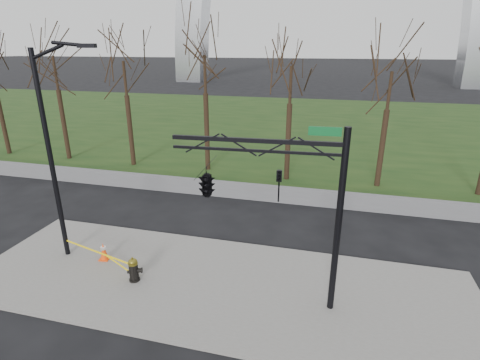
% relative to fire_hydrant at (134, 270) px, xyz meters
% --- Properties ---
extents(ground, '(500.00, 500.00, 0.00)m').
position_rel_fire_hydrant_xyz_m(ground, '(2.85, 0.57, -0.53)').
color(ground, black).
rests_on(ground, ground).
extents(sidewalk, '(18.00, 6.00, 0.10)m').
position_rel_fire_hydrant_xyz_m(sidewalk, '(2.85, 0.57, -0.48)').
color(sidewalk, slate).
rests_on(sidewalk, ground).
extents(grass_strip, '(120.00, 40.00, 0.06)m').
position_rel_fire_hydrant_xyz_m(grass_strip, '(2.85, 30.57, -0.50)').
color(grass_strip, '#193613').
rests_on(grass_strip, ground).
extents(guardrail, '(60.00, 0.30, 0.90)m').
position_rel_fire_hydrant_xyz_m(guardrail, '(2.85, 8.57, -0.08)').
color(guardrail, '#59595B').
rests_on(guardrail, ground).
extents(tree_row, '(36.95, 4.00, 8.01)m').
position_rel_fire_hydrant_xyz_m(tree_row, '(-1.68, 12.57, 3.47)').
color(tree_row, black).
rests_on(tree_row, ground).
extents(fire_hydrant, '(0.59, 0.41, 0.95)m').
position_rel_fire_hydrant_xyz_m(fire_hydrant, '(0.00, 0.00, 0.00)').
color(fire_hydrant, black).
rests_on(fire_hydrant, sidewalk).
extents(traffic_cone, '(0.42, 0.42, 0.72)m').
position_rel_fire_hydrant_xyz_m(traffic_cone, '(-1.87, 0.96, -0.08)').
color(traffic_cone, '#FE480D').
rests_on(traffic_cone, sidewalk).
extents(street_light, '(2.38, 0.50, 8.21)m').
position_rel_fire_hydrant_xyz_m(street_light, '(-3.34, 0.98, 4.16)').
color(street_light, black).
rests_on(street_light, ground).
extents(traffic_signal_mast, '(5.09, 2.51, 6.00)m').
position_rel_fire_hydrant_xyz_m(traffic_signal_mast, '(3.62, 0.06, 3.61)').
color(traffic_signal_mast, black).
rests_on(traffic_signal_mast, ground).
extents(caution_tape, '(3.55, 0.97, 0.47)m').
position_rel_fire_hydrant_xyz_m(caution_tape, '(-1.48, 0.48, 0.04)').
color(caution_tape, yellow).
rests_on(caution_tape, ground).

